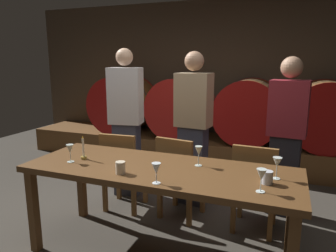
% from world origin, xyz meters
% --- Properties ---
extents(ground_plane, '(9.23, 9.23, 0.00)m').
position_xyz_m(ground_plane, '(0.00, 0.00, 0.00)').
color(ground_plane, '#3F3A33').
extents(back_wall, '(7.10, 0.24, 2.61)m').
position_xyz_m(back_wall, '(0.00, 3.06, 1.31)').
color(back_wall, '#473A2D').
rests_on(back_wall, ground).
extents(barrel_shelf, '(6.39, 0.90, 0.40)m').
position_xyz_m(barrel_shelf, '(0.00, 2.51, 0.20)').
color(barrel_shelf, brown).
rests_on(barrel_shelf, ground).
extents(wine_barrel_far_left, '(0.97, 0.84, 0.97)m').
position_xyz_m(wine_barrel_far_left, '(-1.60, 2.51, 0.88)').
color(wine_barrel_far_left, brown).
rests_on(wine_barrel_far_left, barrel_shelf).
extents(wine_barrel_center_left, '(0.97, 0.84, 0.97)m').
position_xyz_m(wine_barrel_center_left, '(-0.52, 2.51, 0.88)').
color(wine_barrel_center_left, '#513319').
rests_on(wine_barrel_center_left, barrel_shelf).
extents(wine_barrel_center_right, '(0.97, 0.84, 0.97)m').
position_xyz_m(wine_barrel_center_right, '(0.56, 2.51, 0.88)').
color(wine_barrel_center_right, brown).
rests_on(wine_barrel_center_right, barrel_shelf).
extents(wine_barrel_far_right, '(0.97, 0.84, 0.97)m').
position_xyz_m(wine_barrel_far_right, '(1.61, 2.51, 0.88)').
color(wine_barrel_far_right, brown).
rests_on(wine_barrel_far_right, barrel_shelf).
extents(dining_table, '(2.22, 0.79, 0.78)m').
position_xyz_m(dining_table, '(0.17, -0.09, 0.70)').
color(dining_table, brown).
rests_on(dining_table, ground).
extents(chair_left, '(0.43, 0.43, 0.88)m').
position_xyz_m(chair_left, '(-0.52, 0.52, 0.49)').
color(chair_left, brown).
rests_on(chair_left, ground).
extents(chair_center, '(0.45, 0.45, 0.88)m').
position_xyz_m(chair_center, '(0.11, 0.57, 0.49)').
color(chair_center, brown).
rests_on(chair_center, ground).
extents(chair_right, '(0.42, 0.42, 0.88)m').
position_xyz_m(chair_right, '(0.87, 0.56, 0.49)').
color(chair_right, brown).
rests_on(chair_right, ground).
extents(guest_left, '(0.42, 0.30, 1.77)m').
position_xyz_m(guest_left, '(-0.69, 0.94, 0.91)').
color(guest_left, '#33384C').
rests_on(guest_left, ground).
extents(guest_center, '(0.40, 0.28, 1.73)m').
position_xyz_m(guest_center, '(0.14, 0.98, 0.89)').
color(guest_center, '#33384C').
rests_on(guest_center, ground).
extents(guest_right, '(0.41, 0.28, 1.67)m').
position_xyz_m(guest_right, '(1.12, 1.08, 0.86)').
color(guest_right, black).
rests_on(guest_right, ground).
extents(candle_center, '(0.05, 0.05, 0.21)m').
position_xyz_m(candle_center, '(-0.53, -0.12, 0.84)').
color(candle_center, olive).
rests_on(candle_center, dining_table).
extents(wine_glass_far_left, '(0.06, 0.06, 0.15)m').
position_xyz_m(wine_glass_far_left, '(-0.59, -0.23, 0.89)').
color(wine_glass_far_left, silver).
rests_on(wine_glass_far_left, dining_table).
extents(wine_glass_left, '(0.07, 0.07, 0.15)m').
position_xyz_m(wine_glass_left, '(0.28, -0.41, 0.88)').
color(wine_glass_left, white).
rests_on(wine_glass_left, dining_table).
extents(wine_glass_center, '(0.06, 0.06, 0.17)m').
position_xyz_m(wine_glass_center, '(0.45, 0.07, 0.90)').
color(wine_glass_center, silver).
rests_on(wine_glass_center, dining_table).
extents(wine_glass_right, '(0.07, 0.07, 0.16)m').
position_xyz_m(wine_glass_right, '(0.98, -0.30, 0.89)').
color(wine_glass_right, silver).
rests_on(wine_glass_right, dining_table).
extents(wine_glass_far_right, '(0.07, 0.07, 0.16)m').
position_xyz_m(wine_glass_far_right, '(1.06, -0.01, 0.90)').
color(wine_glass_far_right, silver).
rests_on(wine_glass_far_right, dining_table).
extents(cup_left, '(0.08, 0.08, 0.09)m').
position_xyz_m(cup_left, '(-0.05, -0.32, 0.83)').
color(cup_left, beige).
rests_on(cup_left, dining_table).
extents(cup_right, '(0.08, 0.08, 0.09)m').
position_xyz_m(cup_right, '(1.01, -0.13, 0.83)').
color(cup_right, silver).
rests_on(cup_right, dining_table).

